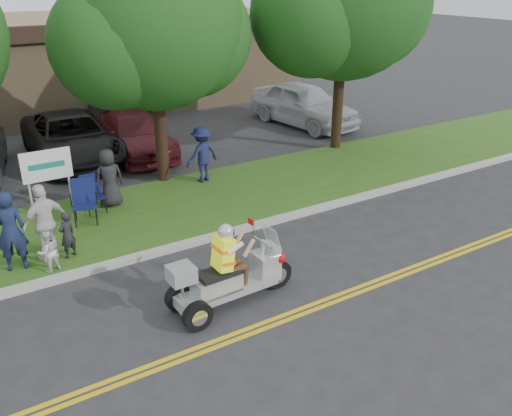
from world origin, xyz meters
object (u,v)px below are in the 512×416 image
spectator_adult_right (45,223)px  lawn_chair_b (84,198)px  spectator_adult_left (10,231)px  trike_scooter (228,278)px  parked_car_right (136,134)px  parked_car_mid (71,138)px  lawn_chair_a (92,191)px  parked_car_far_right (303,104)px

spectator_adult_right → lawn_chair_b: bearing=-145.8°
lawn_chair_b → spectator_adult_left: (-1.93, -1.61, 0.27)m
trike_scooter → lawn_chair_b: (-1.29, 5.04, 0.11)m
spectator_adult_right → parked_car_right: size_ratio=0.37×
trike_scooter → lawn_chair_b: size_ratio=2.42×
spectator_adult_right → parked_car_right: (4.38, 6.45, -0.29)m
spectator_adult_right → parked_car_mid: size_ratio=0.31×
spectator_adult_right → parked_car_mid: spectator_adult_right is taller
parked_car_right → spectator_adult_left: bearing=-123.9°
spectator_adult_right → lawn_chair_a: bearing=-144.5°
trike_scooter → parked_car_right: trike_scooter is taller
lawn_chair_a → lawn_chair_b: size_ratio=0.90×
spectator_adult_right → parked_car_right: bearing=-141.4°
parked_car_mid → trike_scooter: bearing=-87.0°
lawn_chair_a → spectator_adult_right: (-1.57, -2.06, 0.32)m
lawn_chair_b → parked_car_mid: size_ratio=0.20×
parked_car_right → lawn_chair_a: bearing=-118.5°
lawn_chair_b → trike_scooter: bearing=-59.6°
trike_scooter → parked_car_mid: size_ratio=0.48×
spectator_adult_left → parked_car_right: 8.28m
parked_car_right → parked_car_far_right: (7.18, -0.06, 0.17)m
lawn_chair_a → parked_car_right: size_ratio=0.21×
trike_scooter → parked_car_far_right: 13.40m
parked_car_mid → spectator_adult_right: bearing=-106.7°
trike_scooter → spectator_adult_right: (-2.52, 3.50, 0.37)m
spectator_adult_right → parked_car_mid: 7.26m
parked_car_mid → parked_car_right: size_ratio=1.16×
parked_car_right → trike_scooter: bearing=-96.5°
spectator_adult_left → parked_car_right: bearing=-116.2°
trike_scooter → spectator_adult_left: 4.73m
parked_car_far_right → lawn_chair_b: bearing=-161.6°
trike_scooter → parked_car_right: (1.87, 9.95, 0.09)m
parked_car_mid → parked_car_right: 2.13m
parked_car_far_right → trike_scooter: bearing=-139.2°
parked_car_right → parked_car_mid: bearing=172.5°
lawn_chair_a → parked_car_far_right: bearing=21.6°
spectator_adult_left → parked_car_mid: 7.58m
parked_car_mid → parked_car_far_right: size_ratio=1.09×
lawn_chair_b → lawn_chair_a: bearing=72.6°
parked_car_mid → parked_car_far_right: parked_car_far_right is taller
lawn_chair_a → spectator_adult_right: bearing=-129.1°
trike_scooter → parked_car_mid: 10.38m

